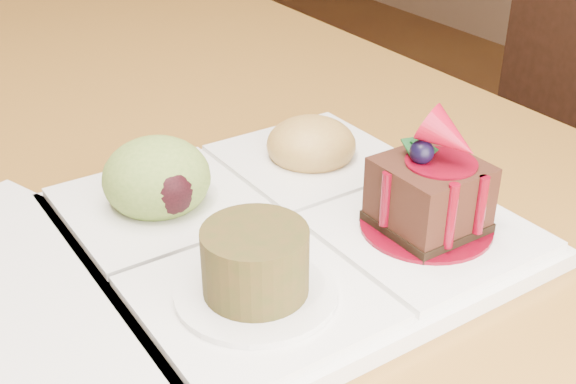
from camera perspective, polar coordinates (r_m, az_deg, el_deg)
chair_right at (r=1.03m, az=19.49°, el=0.20°), size 0.49×0.49×0.97m
sampler_plate at (r=0.49m, az=-0.46°, el=-1.30°), size 0.28×0.28×0.10m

